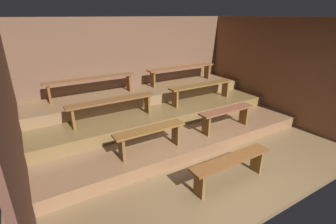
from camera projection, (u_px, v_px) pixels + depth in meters
The scene contains 14 objects.
ground at pixel (176, 140), 5.48m from camera, with size 6.56×5.08×0.08m, color brown.
wall_back at pixel (134, 66), 6.73m from camera, with size 6.56×0.06×2.51m, color brown.
wall_left at pixel (11, 111), 3.60m from camera, with size 0.06×5.08×2.51m, color brown.
wall_right at pixel (271, 69), 6.40m from camera, with size 0.06×5.08×2.51m, color brown.
platform_lower at pixel (163, 124), 5.90m from camera, with size 5.76×3.07×0.24m, color brown.
platform_middle at pixel (153, 108), 6.22m from camera, with size 5.76×2.05×0.24m, color brown.
platform_upper at pixel (144, 95), 6.50m from camera, with size 5.76×1.11×0.24m, color olive.
bench_floor_center at pixel (231, 164), 3.92m from camera, with size 1.49×0.27×0.46m.
bench_lower_left at pixel (150, 134), 4.39m from camera, with size 1.33×0.27×0.46m.
bench_lower_right at pixel (226, 114), 5.27m from camera, with size 1.33×0.27×0.46m.
bench_middle_left at pixel (112, 104), 5.11m from camera, with size 1.86×0.27×0.46m.
bench_middle_right at pixel (202, 88), 6.24m from camera, with size 1.86×0.27×0.46m.
bench_upper_left at pixel (91, 82), 5.83m from camera, with size 2.12×0.27×0.46m.
bench_upper_right at pixel (182, 70), 7.07m from camera, with size 2.12×0.27×0.46m.
Camera 1 is at (-2.68, -1.92, 2.57)m, focal length 26.41 mm.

